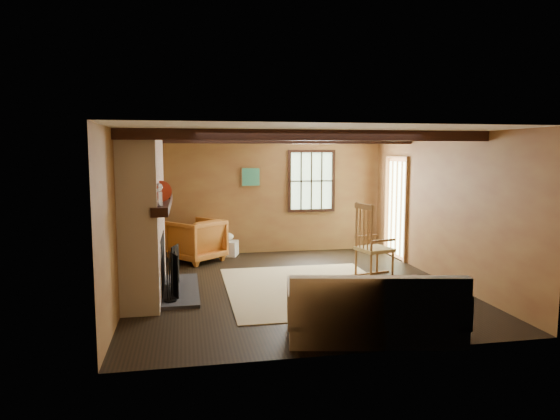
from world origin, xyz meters
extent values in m
plane|color=black|center=(0.00, 0.00, 0.00)|extent=(5.50, 5.50, 0.00)
cube|color=olive|center=(0.00, 2.75, 1.20)|extent=(5.00, 0.02, 2.40)
cube|color=olive|center=(0.00, -2.75, 1.20)|extent=(5.00, 0.02, 2.40)
cube|color=olive|center=(-2.50, 0.00, 1.20)|extent=(0.02, 5.50, 2.40)
cube|color=olive|center=(2.50, 0.00, 1.20)|extent=(0.02, 5.50, 2.40)
cube|color=white|center=(0.00, 0.00, 2.40)|extent=(5.00, 5.50, 0.02)
cube|color=black|center=(0.00, -1.20, 2.33)|extent=(5.00, 0.12, 0.14)
cube|color=black|center=(0.00, 1.20, 2.33)|extent=(5.00, 0.12, 0.14)
cube|color=black|center=(1.00, 2.72, 1.50)|extent=(1.02, 0.06, 1.32)
cube|color=#B1D5A3|center=(1.00, 2.75, 1.50)|extent=(0.90, 0.01, 1.20)
cube|color=black|center=(1.00, 2.73, 1.50)|extent=(0.90, 0.03, 0.02)
cube|color=brown|center=(2.47, 1.70, 1.00)|extent=(0.06, 1.00, 2.06)
cube|color=#B1D5A3|center=(2.50, 1.70, 1.00)|extent=(0.01, 0.80, 1.85)
cube|color=brown|center=(-0.30, 2.72, 1.60)|extent=(0.42, 0.03, 0.42)
cube|color=#277673|center=(-0.30, 2.71, 1.60)|extent=(0.36, 0.01, 0.36)
cube|color=#9B523C|center=(-2.25, 0.00, 1.20)|extent=(0.50, 2.20, 2.40)
cube|color=black|center=(-2.18, 0.00, 0.45)|extent=(0.38, 1.00, 0.85)
cube|color=#313135|center=(-1.75, 0.00, 0.03)|extent=(0.55, 1.80, 0.05)
cube|color=black|center=(-1.97, 0.00, 1.35)|extent=(0.22, 2.30, 0.12)
cube|color=black|center=(-1.82, -0.41, 0.36)|extent=(0.11, 0.30, 0.62)
cube|color=black|center=(-1.82, -0.09, 0.36)|extent=(0.02, 0.31, 0.62)
cube|color=black|center=(-1.82, 0.23, 0.36)|extent=(0.11, 0.30, 0.62)
cylinder|color=black|center=(-1.88, -0.65, 0.06)|extent=(0.17, 0.17, 0.02)
cylinder|color=black|center=(-1.91, -0.68, 0.40)|extent=(0.02, 0.02, 0.70)
cylinder|color=black|center=(-1.88, -0.65, 0.40)|extent=(0.02, 0.02, 0.70)
cylinder|color=black|center=(-1.85, -0.62, 0.40)|extent=(0.02, 0.02, 0.70)
cylinder|color=white|center=(-1.98, -0.94, 1.51)|extent=(0.09, 0.09, 0.20)
sphere|color=white|center=(-1.98, -0.94, 1.66)|extent=(0.11, 0.11, 0.11)
cylinder|color=#AB2913|center=(-1.98, -0.33, 1.56)|extent=(0.30, 0.07, 0.30)
cube|color=black|center=(-1.98, 0.14, 1.47)|extent=(0.22, 0.15, 0.12)
cylinder|color=black|center=(-1.98, 0.35, 1.45)|extent=(0.07, 0.07, 0.09)
cylinder|color=black|center=(-1.98, 0.53, 1.45)|extent=(0.07, 0.07, 0.08)
cube|color=beige|center=(0.20, -0.20, 0.00)|extent=(2.50, 3.00, 0.01)
cube|color=#A58F50|center=(1.46, 0.24, 0.49)|extent=(0.61, 0.63, 0.05)
cube|color=brown|center=(1.25, 0.18, 1.22)|extent=(0.17, 0.50, 0.09)
cylinder|color=brown|center=(1.72, 0.08, 0.25)|extent=(0.04, 0.04, 0.48)
cylinder|color=brown|center=(1.62, 0.50, 0.25)|extent=(0.04, 0.04, 0.48)
cylinder|color=brown|center=(1.30, -0.03, 0.25)|extent=(0.04, 0.04, 0.48)
cylinder|color=brown|center=(1.19, 0.40, 0.25)|extent=(0.04, 0.04, 0.48)
cylinder|color=brown|center=(1.30, -0.03, 0.87)|extent=(0.04, 0.04, 0.82)
cylinder|color=brown|center=(1.19, 0.40, 0.87)|extent=(0.04, 0.04, 0.82)
cylinder|color=brown|center=(1.27, 0.08, 0.85)|extent=(0.02, 0.02, 0.68)
cylinder|color=brown|center=(1.25, 0.18, 0.85)|extent=(0.02, 0.02, 0.68)
cylinder|color=brown|center=(1.22, 0.29, 0.85)|extent=(0.02, 0.02, 0.68)
cube|color=brown|center=(1.51, 0.00, 0.68)|extent=(0.45, 0.15, 0.03)
cube|color=brown|center=(1.40, 0.47, 0.68)|extent=(0.45, 0.15, 0.03)
cube|color=brown|center=(1.51, 0.02, 0.02)|extent=(0.91, 0.27, 0.03)
cube|color=brown|center=(1.40, 0.45, 0.02)|extent=(0.91, 0.27, 0.03)
cube|color=white|center=(0.44, -2.31, 0.21)|extent=(2.05, 1.22, 0.42)
cube|color=white|center=(0.37, -2.67, 0.53)|extent=(1.92, 0.51, 0.53)
cube|color=white|center=(-0.46, -2.14, 0.40)|extent=(0.30, 0.88, 0.38)
cube|color=white|center=(1.34, -2.49, 0.40)|extent=(0.30, 0.88, 0.38)
ellipsoid|color=white|center=(0.93, -2.31, 0.53)|extent=(0.36, 0.19, 0.35)
cylinder|color=brown|center=(-2.01, 2.54, 0.05)|extent=(0.36, 0.11, 0.11)
cylinder|color=brown|center=(-1.89, 2.54, 0.05)|extent=(0.36, 0.11, 0.11)
cylinder|color=brown|center=(-1.78, 2.54, 0.05)|extent=(0.36, 0.11, 0.11)
cylinder|color=brown|center=(-2.01, 2.54, 0.16)|extent=(0.36, 0.11, 0.11)
cylinder|color=brown|center=(-1.89, 2.54, 0.16)|extent=(0.36, 0.11, 0.11)
cylinder|color=brown|center=(-1.78, 2.54, 0.16)|extent=(0.36, 0.11, 0.11)
cube|color=white|center=(-0.87, 2.55, 0.15)|extent=(0.60, 0.52, 0.30)
ellipsoid|color=white|center=(-0.87, 2.55, 0.39)|extent=(0.43, 0.39, 0.18)
imported|color=#BF6026|center=(-1.46, 2.11, 0.41)|extent=(1.26, 1.26, 0.83)
camera|label=1|loc=(-1.64, -7.55, 2.11)|focal=32.00mm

